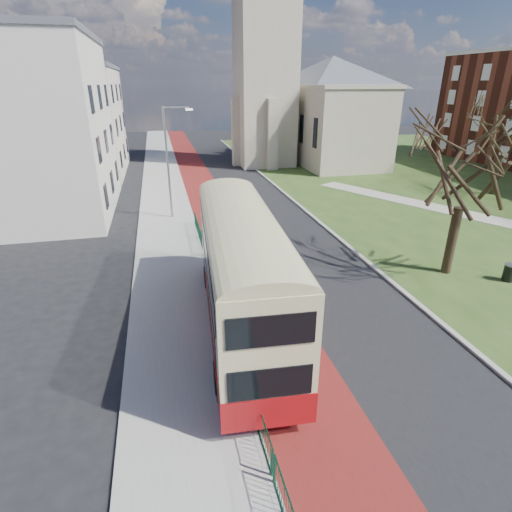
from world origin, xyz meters
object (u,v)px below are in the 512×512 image
object	(u,v)px
bus	(242,268)
winter_tree_far	(509,122)
winter_tree_near	(471,150)
litter_bin	(509,273)
streetlamp	(169,158)

from	to	relation	value
bus	winter_tree_far	bearing A→B (deg)	35.19
winter_tree_near	winter_tree_far	world-z (taller)	winter_tree_near
winter_tree_far	litter_bin	distance (m)	20.82
bus	winter_tree_far	world-z (taller)	winter_tree_far
streetlamp	winter_tree_far	xyz separation A→B (m)	(29.28, 0.41, 1.84)
streetlamp	winter_tree_far	bearing A→B (deg)	0.80
winter_tree_near	winter_tree_far	size ratio (longest dim) A/B	1.02
bus	litter_bin	distance (m)	14.61
bus	winter_tree_near	bearing A→B (deg)	17.17
streetlamp	bus	distance (m)	16.20
winter_tree_near	bus	bearing A→B (deg)	-166.99
streetlamp	winter_tree_near	size ratio (longest dim) A/B	0.85
bus	litter_bin	xyz separation A→B (m)	(14.39, 1.08, -2.31)
winter_tree_near	litter_bin	xyz separation A→B (m)	(2.43, -1.68, -6.06)
litter_bin	streetlamp	bearing A→B (deg)	137.85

